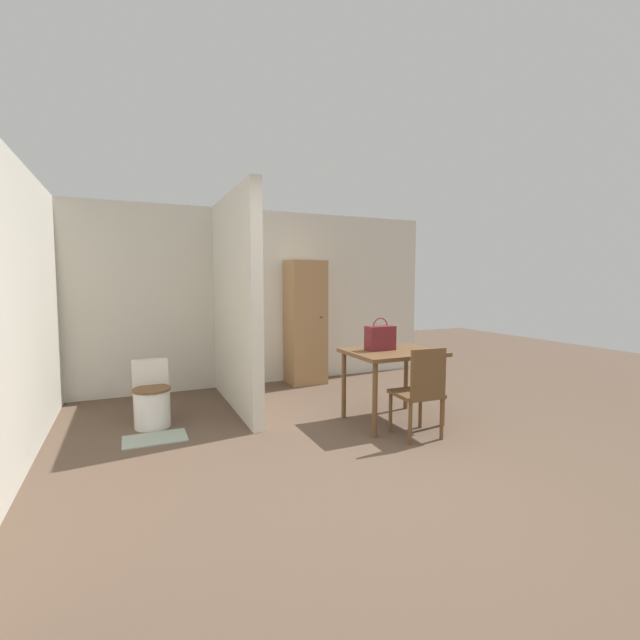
% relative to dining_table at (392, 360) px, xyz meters
% --- Properties ---
extents(ground_plane, '(16.00, 16.00, 0.00)m').
position_rel_dining_table_xyz_m(ground_plane, '(-0.94, -1.27, -0.67)').
color(ground_plane, brown).
extents(wall_back, '(5.73, 0.12, 2.50)m').
position_rel_dining_table_xyz_m(wall_back, '(-0.94, 2.29, 0.58)').
color(wall_back, beige).
rests_on(wall_back, ground_plane).
extents(wall_left, '(0.12, 4.50, 2.50)m').
position_rel_dining_table_xyz_m(wall_left, '(-3.36, 0.48, 0.58)').
color(wall_left, beige).
rests_on(wall_left, ground_plane).
extents(partition_wall, '(0.12, 1.98, 2.50)m').
position_rel_dining_table_xyz_m(partition_wall, '(-1.39, 1.24, 0.58)').
color(partition_wall, beige).
rests_on(partition_wall, ground_plane).
extents(dining_table, '(0.94, 0.77, 0.77)m').
position_rel_dining_table_xyz_m(dining_table, '(0.00, 0.00, 0.00)').
color(dining_table, brown).
rests_on(dining_table, ground_plane).
extents(wooden_chair, '(0.43, 0.43, 0.88)m').
position_rel_dining_table_xyz_m(wooden_chair, '(-0.03, -0.52, -0.20)').
color(wooden_chair, brown).
rests_on(wooden_chair, ground_plane).
extents(toilet, '(0.38, 0.53, 0.65)m').
position_rel_dining_table_xyz_m(toilet, '(-2.34, 0.94, -0.39)').
color(toilet, white).
rests_on(toilet, ground_plane).
extents(handbag, '(0.30, 0.16, 0.35)m').
position_rel_dining_table_xyz_m(handbag, '(-0.11, 0.08, 0.23)').
color(handbag, maroon).
rests_on(handbag, dining_table).
extents(wooden_cabinet, '(0.53, 0.47, 1.79)m').
position_rel_dining_table_xyz_m(wooden_cabinet, '(-0.18, 1.99, 0.22)').
color(wooden_cabinet, '#997047').
rests_on(wooden_cabinet, ground_plane).
extents(bath_mat, '(0.58, 0.36, 0.01)m').
position_rel_dining_table_xyz_m(bath_mat, '(-2.34, 0.49, -0.67)').
color(bath_mat, '#99A899').
rests_on(bath_mat, ground_plane).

